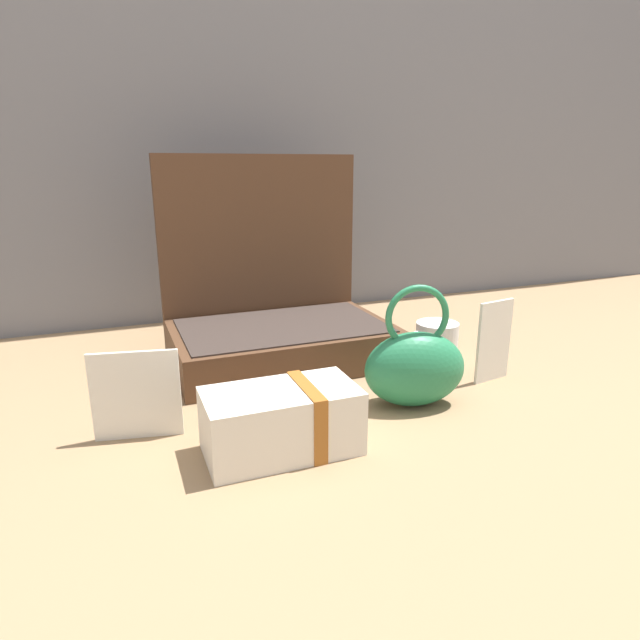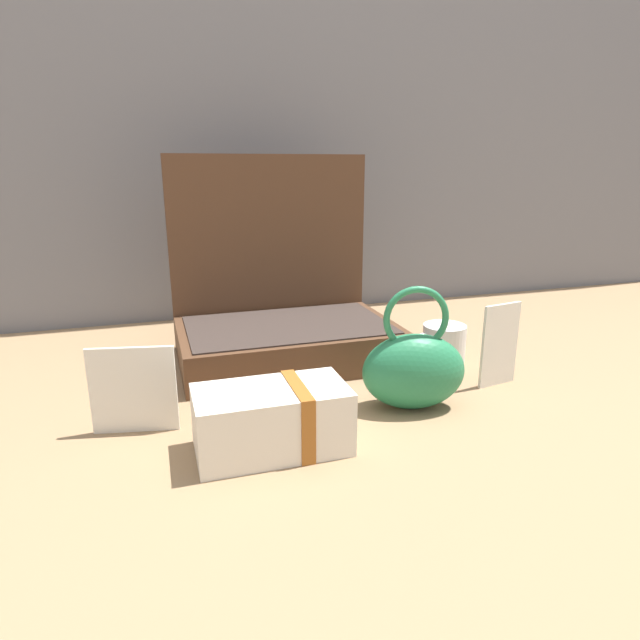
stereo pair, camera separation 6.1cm
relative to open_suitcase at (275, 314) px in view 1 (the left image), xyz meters
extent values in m
plane|color=#8C6D4C|center=(0.03, -0.20, -0.09)|extent=(6.00, 6.00, 0.00)
cube|color=slate|center=(0.03, 0.38, 0.61)|extent=(3.20, 0.06, 1.40)
cube|color=#4C301E|center=(0.00, -0.05, -0.05)|extent=(0.44, 0.28, 0.08)
cube|color=#332823|center=(0.00, -0.05, -0.01)|extent=(0.41, 0.25, 0.00)
cube|color=#4C301E|center=(0.00, 0.10, 0.12)|extent=(0.44, 0.02, 0.42)
ellipsoid|color=#237247|center=(0.14, -0.33, -0.03)|extent=(0.19, 0.13, 0.13)
torus|color=#237247|center=(0.14, -0.33, 0.06)|extent=(0.11, 0.04, 0.11)
cube|color=silver|center=(-0.11, -0.39, -0.05)|extent=(0.22, 0.11, 0.09)
cube|color=#99561E|center=(-0.08, -0.39, -0.05)|extent=(0.02, 0.12, 0.10)
cylinder|color=silver|center=(0.30, -0.15, -0.05)|extent=(0.09, 0.09, 0.08)
torus|color=silver|center=(0.26, -0.15, -0.05)|extent=(0.06, 0.01, 0.06)
cube|color=silver|center=(-0.30, -0.27, -0.02)|extent=(0.13, 0.03, 0.14)
cube|color=silver|center=(0.34, -0.29, -0.01)|extent=(0.08, 0.02, 0.16)
camera|label=1|loc=(-0.32, -1.05, 0.30)|focal=30.06mm
camera|label=2|loc=(-0.26, -1.07, 0.30)|focal=30.06mm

